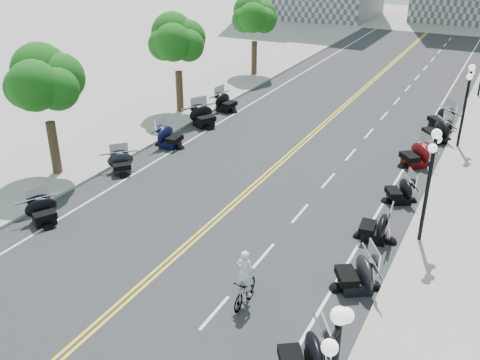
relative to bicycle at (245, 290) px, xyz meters
The scene contains 41 objects.
ground 4.93m from the bicycle, 142.18° to the left, with size 160.00×160.00×0.00m, color gray.
road 13.58m from the bicycle, 106.59° to the left, with size 16.00×90.00×0.01m, color #333335.
centerline_yellow_a 13.62m from the bicycle, 107.07° to the left, with size 0.12×90.00×0.00m, color yellow.
centerline_yellow_b 13.55m from the bicycle, 106.10° to the left, with size 0.12×90.00×0.00m, color yellow.
edge_line_north 13.26m from the bicycle, 79.01° to the left, with size 0.12×90.00×0.00m, color white.
edge_line_south 16.58m from the bicycle, 128.31° to the left, with size 0.12×90.00×0.00m, color white.
lane_dash_5 1.31m from the bicycle, 124.17° to the right, with size 0.12×2.00×0.00m, color white.
lane_dash_6 3.13m from the bicycle, 102.64° to the left, with size 0.12×2.00×0.00m, color white.
lane_dash_7 7.06m from the bicycle, 95.50° to the left, with size 0.12×2.00×0.00m, color white.
lane_dash_8 11.04m from the bicycle, 93.51° to the left, with size 0.12×2.00×0.00m, color white.
lane_dash_9 15.03m from the bicycle, 92.57° to the left, with size 0.12×2.00×0.00m, color white.
lane_dash_10 19.03m from the bicycle, 92.03° to the left, with size 0.12×2.00×0.00m, color white.
lane_dash_11 23.02m from the bicycle, 91.68° to the left, with size 0.12×2.00×0.00m, color white.
lane_dash_12 27.02m from the bicycle, 91.43° to the left, with size 0.12×2.00×0.00m, color white.
lane_dash_13 31.02m from the bicycle, 91.25° to the left, with size 0.12×2.00×0.00m, color white.
lane_dash_14 35.02m from the bicycle, 91.10° to the left, with size 0.12×2.00×0.00m, color white.
lane_dash_15 39.02m from the bicycle, 90.99° to the left, with size 0.12×2.00×0.00m, color white.
lane_dash_16 43.02m from the bicycle, 90.90° to the left, with size 0.12×2.00×0.00m, color white.
lane_dash_17 47.01m from the bicycle, 90.82° to the left, with size 0.12×2.00×0.00m, color white.
lane_dash_18 51.01m from the bicycle, 90.76° to the left, with size 0.12×2.00×0.00m, color white.
lane_dash_19 55.01m from the bicycle, 90.70° to the left, with size 0.12×2.00×0.00m, color white.
sidewalk_south 19.39m from the bicycle, 137.86° to the left, with size 5.00×90.00×0.15m, color #9E9991.
street_lamp_2 8.70m from the bicycle, 56.00° to the left, with size 0.50×1.20×4.90m, color black, non-canonical shape.
street_lamp_3 19.69m from the bicycle, 76.04° to the left, with size 0.50×1.20×4.90m, color black, non-canonical shape.
tree_2 15.34m from the bicycle, 160.16° to the left, with size 4.80×4.80×9.20m, color #235619, non-canonical shape.
tree_3 22.35m from the bicycle, 129.21° to the left, with size 4.80×4.80×9.20m, color #235619, non-canonical shape.
tree_4 32.43m from the bicycle, 115.56° to the left, with size 4.80×4.80×9.20m, color #235619, non-canonical shape.
motorcycle_n_4 3.82m from the bicycle, 36.20° to the right, with size 2.15×2.15×1.51m, color black, non-canonical shape.
motorcycle_n_5 4.15m from the bicycle, 38.71° to the left, with size 2.08×2.08×1.46m, color black, non-canonical shape.
motorcycle_n_6 6.99m from the bicycle, 64.78° to the left, with size 1.97×1.97×1.38m, color black, non-canonical shape.
motorcycle_n_7 10.79m from the bicycle, 73.14° to the left, with size 1.87×1.87×1.31m, color black, non-canonical shape.
motorcycle_n_8 15.35m from the bicycle, 79.02° to the left, with size 2.11×2.11×1.48m, color #590A0C, non-canonical shape.
motorcycle_n_9 19.77m from the bicycle, 80.23° to the left, with size 2.22×2.22×1.55m, color black, non-canonical shape.
motorcycle_n_10 22.44m from the bicycle, 81.79° to the left, with size 2.10×2.10×1.47m, color black, non-canonical shape.
motorcycle_s_5 10.65m from the bicycle, behind, with size 1.81×1.81×1.27m, color black, non-canonical shape.
motorcycle_s_6 12.91m from the bicycle, 148.25° to the left, with size 1.76×1.76×1.23m, color black, non-canonical shape.
motorcycle_s_7 15.49m from the bicycle, 134.05° to the left, with size 2.06×2.06×1.44m, color black, non-canonical shape.
motorcycle_s_8 18.74m from the bicycle, 125.47° to the left, with size 2.19×2.19×1.53m, color black, non-canonical shape.
motorcycle_s_9 21.87m from the bicycle, 120.62° to the left, with size 2.05×2.05×1.44m, color black, non-canonical shape.
bicycle is the anchor object (origin of this frame).
cyclist_rider 1.45m from the bicycle, ahead, with size 0.67×0.44×1.83m, color silver.
Camera 1 is at (10.80, -16.68, 12.15)m, focal length 40.00 mm.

